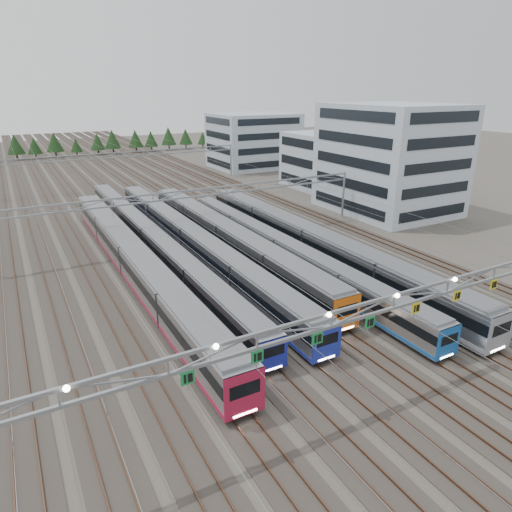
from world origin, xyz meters
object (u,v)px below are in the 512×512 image
gantry_near (394,305)px  train_a (133,260)px  train_c (191,240)px  depot_bldg_mid (324,161)px  depot_bldg_north (253,141)px  train_b (151,239)px  train_d (227,238)px  depot_bldg_south (390,159)px  train_f (311,242)px  gantry_mid (191,200)px  gantry_far (119,159)px  train_e (282,250)px

gantry_near → train_a: bearing=110.0°
train_c → depot_bldg_mid: depot_bldg_mid is taller
train_a → depot_bldg_north: 82.29m
train_b → train_d: (9.00, -5.67, 0.36)m
depot_bldg_south → train_a: bearing=-169.2°
train_a → train_f: size_ratio=1.07×
gantry_mid → depot_bldg_south: 38.38m
train_a → train_f: train_f is taller
train_c → train_f: size_ratio=1.12×
gantry_far → depot_bldg_north: bearing=14.0°
train_c → train_e: bearing=-45.5°
depot_bldg_north → depot_bldg_mid: bearing=-88.7°
gantry_mid → depot_bldg_south: bearing=0.3°
train_e → train_c: bearing=134.5°
gantry_near → train_b: bearing=99.8°
train_f → gantry_far: gantry_far is taller
gantry_mid → depot_bldg_north: depot_bldg_north is taller
train_b → train_f: bearing=-35.7°
train_a → depot_bldg_north: (51.18, 64.24, 5.09)m
train_b → gantry_far: bearing=81.7°
train_a → train_b: train_a is taller
depot_bldg_south → gantry_mid: bearing=-179.7°
train_a → depot_bldg_mid: size_ratio=3.65×
train_a → train_e: size_ratio=1.12×
gantry_far → depot_bldg_mid: (40.67, -22.27, -0.35)m
gantry_far → depot_bldg_mid: 46.37m
gantry_far → depot_bldg_north: (39.93, 9.97, 0.99)m
train_d → train_f: size_ratio=0.94×
train_d → gantry_far: bearing=92.5°
train_d → gantry_mid: size_ratio=0.91×
train_d → gantry_near: size_ratio=0.91×
train_b → train_e: bearing=-43.6°
train_a → train_c: (9.00, 4.29, -0.17)m
train_a → depot_bldg_south: (49.51, 9.48, 7.20)m
gantry_near → depot_bldg_south: size_ratio=2.56×
gantry_far → train_c: bearing=-92.6°
train_d → depot_bldg_mid: (38.42, 29.70, 3.75)m
train_e → gantry_near: size_ratio=0.92×
train_f → depot_bldg_mid: (29.42, 36.96, 3.71)m
train_d → gantry_near: bearing=-94.0°
train_a → train_b: bearing=60.6°
gantry_near → gantry_far: size_ratio=1.00×
gantry_mid → gantry_near: bearing=-90.1°
train_d → depot_bldg_south: (36.01, 7.17, 7.21)m
gantry_near → gantry_far: gantry_near is taller
train_d → gantry_mid: (-2.25, 6.96, 4.10)m
gantry_far → depot_bldg_south: depot_bldg_south is taller
train_d → train_e: size_ratio=0.99×
gantry_mid → gantry_far: bearing=90.0°
train_a → train_d: (13.50, 2.31, -0.00)m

